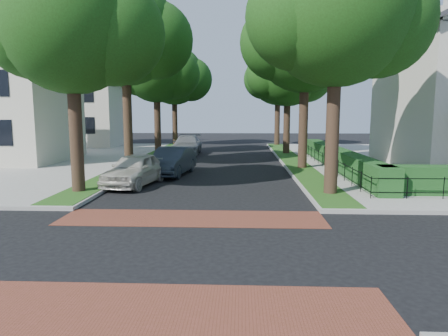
{
  "coord_description": "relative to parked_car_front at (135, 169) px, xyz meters",
  "views": [
    {
      "loc": [
        1.65,
        -10.02,
        3.59
      ],
      "look_at": [
        1.04,
        4.24,
        1.6
      ],
      "focal_mm": 32.0,
      "sensor_mm": 36.0,
      "label": 1
    }
  ],
  "objects": [
    {
      "name": "tree_right_far",
      "position": [
        9.2,
        14.92,
        6.11
      ],
      "size": [
        7.25,
        6.23,
        9.74
      ],
      "color": "black",
      "rests_on": "sidewalk_ne"
    },
    {
      "name": "parked_car_rear",
      "position": [
        0.57,
        15.05,
        0.01
      ],
      "size": [
        2.39,
        5.64,
        1.62
      ],
      "primitive_type": "imported",
      "rotation": [
        0.0,
        0.0,
        0.02
      ],
      "color": "gray",
      "rests_on": "ground"
    },
    {
      "name": "tree_left_far",
      "position": [
        -1.8,
        14.91,
        6.32
      ],
      "size": [
        7.0,
        6.02,
        9.86
      ],
      "color": "black",
      "rests_on": "sidewalk_nw"
    },
    {
      "name": "tree_right_back",
      "position": [
        9.2,
        23.93,
        6.47
      ],
      "size": [
        7.5,
        6.45,
        10.2
      ],
      "color": "black",
      "rests_on": "sidewalk_ne"
    },
    {
      "name": "parked_car_front",
      "position": [
        0.0,
        0.0,
        0.0
      ],
      "size": [
        2.66,
        4.94,
        1.6
      ],
      "primitive_type": "imported",
      "rotation": [
        0.0,
        0.0,
        -0.17
      ],
      "color": "beige",
      "rests_on": "ground"
    },
    {
      "name": "tree_left_back",
      "position": [
        -1.8,
        23.93,
        6.61
      ],
      "size": [
        7.75,
        6.66,
        10.44
      ],
      "color": "black",
      "rests_on": "sidewalk_nw"
    },
    {
      "name": "crosswalk_near",
      "position": [
        3.6,
        -12.5,
        -0.79
      ],
      "size": [
        9.0,
        2.2,
        0.01
      ],
      "primitive_type": "cube",
      "color": "brown",
      "rests_on": "ground"
    },
    {
      "name": "ground",
      "position": [
        3.6,
        -9.3,
        -0.8
      ],
      "size": [
        120.0,
        120.0,
        0.0
      ],
      "primitive_type": "plane",
      "color": "black",
      "rests_on": "ground"
    },
    {
      "name": "grass_strip_ne",
      "position": [
        9.0,
        9.8,
        -0.64
      ],
      "size": [
        1.6,
        29.8,
        0.02
      ],
      "primitive_type": "cube",
      "color": "#224C15",
      "rests_on": "sidewalk_ne"
    },
    {
      "name": "parked_car_middle",
      "position": [
        1.27,
        3.39,
        0.0
      ],
      "size": [
        2.31,
        5.04,
        1.6
      ],
      "primitive_type": "imported",
      "rotation": [
        0.0,
        0.0,
        -0.13
      ],
      "color": "#222A34",
      "rests_on": "ground"
    },
    {
      "name": "crosswalk_far",
      "position": [
        3.6,
        -6.1,
        -0.79
      ],
      "size": [
        9.0,
        2.2,
        0.01
      ],
      "primitive_type": "cube",
      "color": "brown",
      "rests_on": "ground"
    },
    {
      "name": "tree_left_near",
      "position": [
        -1.8,
        -2.07,
        6.47
      ],
      "size": [
        7.5,
        6.45,
        10.2
      ],
      "color": "black",
      "rests_on": "sidewalk_nw"
    },
    {
      "name": "fence_main_road",
      "position": [
        10.5,
        5.7,
        -0.2
      ],
      "size": [
        0.06,
        18.0,
        0.9
      ],
      "primitive_type": null,
      "color": "black",
      "rests_on": "sidewalk_ne"
    },
    {
      "name": "hedge_main_road",
      "position": [
        11.3,
        5.7,
        -0.05
      ],
      "size": [
        1.0,
        18.0,
        1.2
      ],
      "primitive_type": "cube",
      "color": "#19491C",
      "rests_on": "sidewalk_ne"
    },
    {
      "name": "house_left_far",
      "position": [
        -11.89,
        22.69,
        4.24
      ],
      "size": [
        10.0,
        9.0,
        10.14
      ],
      "color": "beige",
      "rests_on": "sidewalk_nw"
    },
    {
      "name": "grass_strip_nw",
      "position": [
        -1.8,
        9.8,
        -0.64
      ],
      "size": [
        1.6,
        29.8,
        0.02
      ],
      "primitive_type": "cube",
      "color": "#224C15",
      "rests_on": "sidewalk_nw"
    },
    {
      "name": "tree_right_near",
      "position": [
        9.2,
        -2.07,
        6.83
      ],
      "size": [
        7.75,
        6.67,
        10.66
      ],
      "color": "black",
      "rests_on": "sidewalk_ne"
    },
    {
      "name": "tree_left_mid",
      "position": [
        -1.79,
        5.94,
        7.55
      ],
      "size": [
        8.0,
        6.88,
        11.48
      ],
      "color": "black",
      "rests_on": "sidewalk_nw"
    },
    {
      "name": "tree_right_mid",
      "position": [
        9.21,
        5.95,
        7.19
      ],
      "size": [
        8.25,
        7.09,
        11.22
      ],
      "color": "black",
      "rests_on": "sidewalk_ne"
    }
  ]
}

